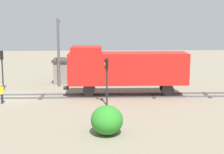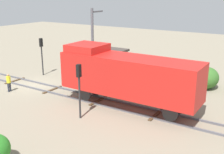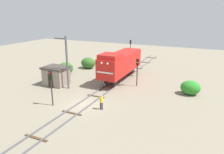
{
  "view_description": "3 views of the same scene",
  "coord_description": "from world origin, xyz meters",
  "px_view_note": "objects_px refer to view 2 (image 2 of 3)",
  "views": [
    {
      "loc": [
        31.82,
        8.0,
        7.3
      ],
      "look_at": [
        1.46,
        9.21,
        2.11
      ],
      "focal_mm": 55.0,
      "sensor_mm": 36.0,
      "label": 1
    },
    {
      "loc": [
        17.94,
        20.66,
        8.69
      ],
      "look_at": [
        1.12,
        9.97,
        2.74
      ],
      "focal_mm": 45.0,
      "sensor_mm": 36.0,
      "label": 2
    },
    {
      "loc": [
        12.83,
        -19.94,
        10.49
      ],
      "look_at": [
        -0.06,
        7.61,
        1.22
      ],
      "focal_mm": 35.0,
      "sensor_mm": 36.0,
      "label": 3
    }
  ],
  "objects_px": {
    "worker_near_track": "(9,81)",
    "traffic_signal_mid": "(79,81)",
    "relay_hut": "(110,62)",
    "catenary_mast": "(93,42)",
    "traffic_signal_near": "(41,50)",
    "locomotive": "(126,74)"
  },
  "relations": [
    {
      "from": "worker_near_track",
      "to": "traffic_signal_near",
      "type": "bearing_deg",
      "value": -168.49
    },
    {
      "from": "traffic_signal_mid",
      "to": "catenary_mast",
      "type": "height_order",
      "value": "catenary_mast"
    },
    {
      "from": "relay_hut",
      "to": "traffic_signal_mid",
      "type": "bearing_deg",
      "value": 22.06
    },
    {
      "from": "worker_near_track",
      "to": "traffic_signal_mid",
      "type": "bearing_deg",
      "value": 81.01
    },
    {
      "from": "worker_near_track",
      "to": "relay_hut",
      "type": "distance_m",
      "value": 10.96
    },
    {
      "from": "traffic_signal_near",
      "to": "traffic_signal_mid",
      "type": "xyz_separation_m",
      "value": [
        6.6,
        10.52,
        -0.05
      ]
    },
    {
      "from": "catenary_mast",
      "to": "relay_hut",
      "type": "xyz_separation_m",
      "value": [
        -2.43,
        0.55,
        -2.51
      ]
    },
    {
      "from": "traffic_signal_near",
      "to": "catenary_mast",
      "type": "xyz_separation_m",
      "value": [
        -1.87,
        5.55,
        1.06
      ]
    },
    {
      "from": "traffic_signal_near",
      "to": "worker_near_track",
      "type": "bearing_deg",
      "value": 14.23
    },
    {
      "from": "locomotive",
      "to": "traffic_signal_near",
      "type": "xyz_separation_m",
      "value": [
        -3.2,
        -12.38,
        0.07
      ]
    },
    {
      "from": "traffic_signal_near",
      "to": "worker_near_track",
      "type": "relative_size",
      "value": 2.41
    },
    {
      "from": "locomotive",
      "to": "relay_hut",
      "type": "bearing_deg",
      "value": -140.05
    },
    {
      "from": "traffic_signal_mid",
      "to": "worker_near_track",
      "type": "xyz_separation_m",
      "value": [
        -1.0,
        -9.1,
        -1.8
      ]
    },
    {
      "from": "traffic_signal_mid",
      "to": "locomotive",
      "type": "bearing_deg",
      "value": 151.25
    },
    {
      "from": "locomotive",
      "to": "catenary_mast",
      "type": "xyz_separation_m",
      "value": [
        -5.07,
        -6.83,
        1.13
      ]
    },
    {
      "from": "traffic_signal_near",
      "to": "worker_near_track",
      "type": "xyz_separation_m",
      "value": [
        5.6,
        1.42,
        -1.85
      ]
    },
    {
      "from": "locomotive",
      "to": "worker_near_track",
      "type": "height_order",
      "value": "locomotive"
    },
    {
      "from": "locomotive",
      "to": "catenary_mast",
      "type": "distance_m",
      "value": 8.58
    },
    {
      "from": "worker_near_track",
      "to": "catenary_mast",
      "type": "height_order",
      "value": "catenary_mast"
    },
    {
      "from": "traffic_signal_near",
      "to": "locomotive",
      "type": "bearing_deg",
      "value": 75.51
    },
    {
      "from": "locomotive",
      "to": "worker_near_track",
      "type": "distance_m",
      "value": 11.36
    },
    {
      "from": "worker_near_track",
      "to": "relay_hut",
      "type": "relative_size",
      "value": 0.49
    }
  ]
}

